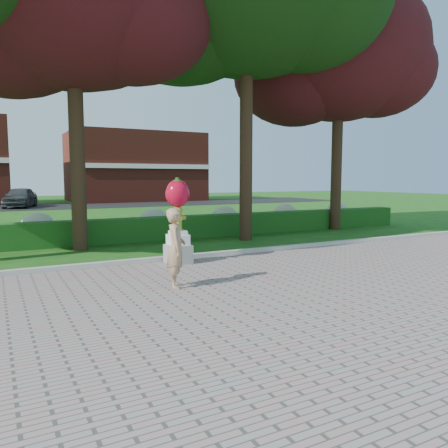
# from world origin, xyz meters

# --- Properties ---
(ground) EXTENTS (100.00, 100.00, 0.00)m
(ground) POSITION_xyz_m (0.00, 0.00, 0.00)
(ground) COLOR #184A12
(ground) RESTS_ON ground
(walkway) EXTENTS (40.00, 14.00, 0.04)m
(walkway) POSITION_xyz_m (0.00, -4.00, 0.02)
(walkway) COLOR gray
(walkway) RESTS_ON ground
(curb) EXTENTS (40.00, 0.18, 0.15)m
(curb) POSITION_xyz_m (0.00, 3.00, 0.07)
(curb) COLOR #ADADA5
(curb) RESTS_ON ground
(lawn_hedge) EXTENTS (24.00, 0.70, 0.80)m
(lawn_hedge) POSITION_xyz_m (0.00, 7.00, 0.40)
(lawn_hedge) COLOR #184012
(lawn_hedge) RESTS_ON ground
(hydrangea_row) EXTENTS (20.10, 1.10, 0.99)m
(hydrangea_row) POSITION_xyz_m (0.57, 8.00, 0.55)
(hydrangea_row) COLOR #9EA981
(hydrangea_row) RESTS_ON ground
(street) EXTENTS (50.00, 8.00, 0.02)m
(street) POSITION_xyz_m (0.00, 28.00, 0.01)
(street) COLOR black
(street) RESTS_ON ground
(building_right) EXTENTS (12.00, 8.00, 6.40)m
(building_right) POSITION_xyz_m (8.00, 34.00, 3.20)
(building_right) COLOR maroon
(building_right) RESTS_ON ground
(tree_far_right) EXTENTS (7.88, 6.72, 10.21)m
(tree_far_right) POSITION_xyz_m (8.40, 6.58, 6.97)
(tree_far_right) COLOR black
(tree_far_right) RESTS_ON ground
(hydrant_sculpture) EXTENTS (0.62, 0.58, 2.14)m
(hydrant_sculpture) POSITION_xyz_m (-0.25, 2.50, 1.17)
(hydrant_sculpture) COLOR gray
(hydrant_sculpture) RESTS_ON walkway
(woman) EXTENTS (0.56, 0.66, 1.55)m
(woman) POSITION_xyz_m (-1.19, 0.26, 0.82)
(woman) COLOR tan
(woman) RESTS_ON walkway
(parked_car) EXTENTS (2.93, 4.73, 1.50)m
(parked_car) POSITION_xyz_m (-2.50, 27.61, 0.77)
(parked_car) COLOR #3C3F43
(parked_car) RESTS_ON street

